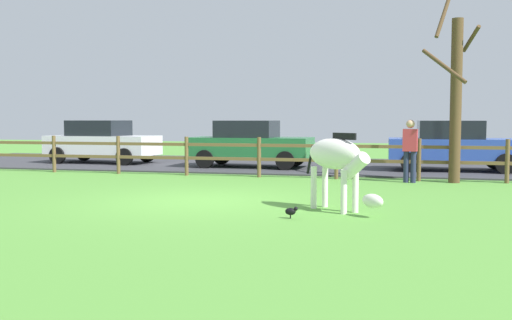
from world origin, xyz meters
TOP-DOWN VIEW (x-y plane):
  - ground_plane at (0.00, 0.00)m, footprint 60.00×60.00m
  - parking_asphalt at (0.00, 9.30)m, footprint 28.00×7.40m
  - paddock_fence at (-0.01, 5.00)m, footprint 22.09×0.11m
  - bare_tree at (5.25, 4.80)m, footprint 1.45×1.48m
  - zebra at (2.81, -0.65)m, footprint 1.57×1.43m
  - crow_on_grass at (2.16, -1.66)m, footprint 0.21×0.10m
  - parked_car_blue at (5.49, 7.99)m, footprint 4.05×1.98m
  - parked_car_white at (-6.77, 8.33)m, footprint 4.07×2.02m
  - parked_car_green at (-0.99, 7.80)m, footprint 4.05×1.97m
  - visitor_near_fence at (4.14, 4.55)m, footprint 0.39×0.27m

SIDE VIEW (x-z plane):
  - ground_plane at x=0.00m, z-range 0.00..0.00m
  - parking_asphalt at x=0.00m, z-range 0.00..0.05m
  - crow_on_grass at x=2.16m, z-range 0.02..0.23m
  - paddock_fence at x=-0.01m, z-range 0.09..1.23m
  - parked_car_blue at x=5.49m, z-range 0.06..1.62m
  - parked_car_white at x=-6.77m, z-range 0.06..1.62m
  - parked_car_green at x=-0.99m, z-range 0.06..1.62m
  - visitor_near_fence at x=4.14m, z-range 0.09..1.73m
  - zebra at x=2.81m, z-range 0.22..1.63m
  - bare_tree at x=5.25m, z-range -0.23..4.77m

